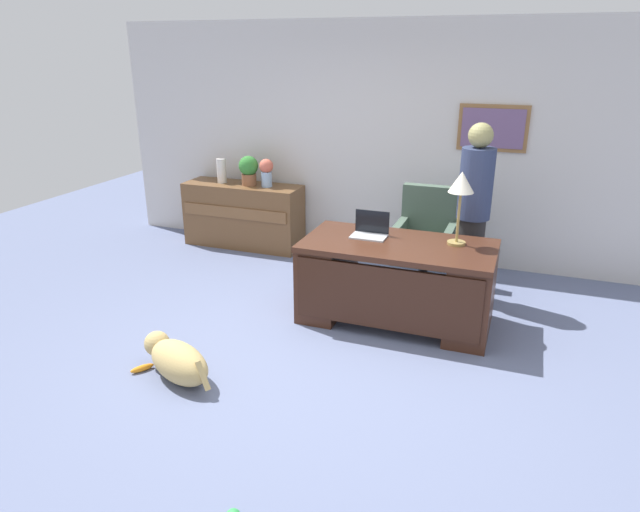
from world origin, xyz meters
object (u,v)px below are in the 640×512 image
Objects in this scene: vase_empty at (221,171)px; person_standing at (473,211)px; potted_plant at (249,169)px; desk_lamp at (461,187)px; armchair at (426,241)px; desk at (396,280)px; vase_with_flowers at (266,171)px; laptop at (370,230)px; credenza at (244,215)px; dog_lying at (177,360)px; dog_toy_bone at (142,368)px.

person_standing is at bearing -11.72° from vase_empty.
potted_plant is at bearing 166.71° from person_standing.
armchair is at bearing 115.65° from desk_lamp.
vase_with_flowers is at bearing 143.81° from desk.
desk_lamp reaches higher than desk.
laptop is at bearing -34.14° from potted_plant.
potted_plant reaches higher than credenza.
laptop is at bearing 58.05° from dog_lying.
vase_with_flowers is 0.94× the size of potted_plant.
desk is 4.72× the size of potted_plant.
desk is 5.01× the size of vase_with_flowers.
desk is at bearing -159.66° from desk_lamp.
armchair is at bearing 153.57° from person_standing.
armchair reaches higher than desk.
desk_lamp reaches higher than dog_lying.
desk is 0.52m from laptop.
laptop is 2.30m from dog_toy_bone.
armchair is 3.04× the size of vase_with_flowers.
vase_empty is (-2.59, 1.44, 0.54)m from desk.
desk is 2.29m from dog_toy_bone.
credenza is 2.00× the size of dog_lying.
laptop is at bearing -32.79° from credenza.
person_standing reaches higher than desk.
person_standing is 2.60m from vase_with_flowers.
vase_with_flowers reaches higher than laptop.
potted_plant is (-0.24, 0.00, 0.01)m from vase_with_flowers.
credenza is at bearing 108.22° from dog_lying.
armchair is (0.08, 1.02, 0.06)m from desk.
person_standing is 5.78× the size of vase_empty.
dog_lying is 3.31m from vase_empty.
desk is at bearing -31.94° from credenza.
desk_lamp reaches higher than laptop.
person_standing reaches higher than vase_with_flowers.
dog_lying is at bearing -118.98° from armchair.
credenza reaches higher than dog_lying.
credenza is 0.62m from vase_empty.
vase_with_flowers is (-2.45, 1.26, -0.29)m from desk_lamp.
armchair is at bearing -9.86° from credenza.
armchair is 3.21× the size of laptop.
laptop is 0.89× the size of potted_plant.
dog_lying is (0.97, -2.96, -0.24)m from credenza.
person_standing is 4.85× the size of potted_plant.
desk_lamp is (0.40, -0.84, 0.80)m from armchair.
vase_with_flowers reaches higher than desk.
vase_empty is 3.26m from dog_toy_bone.
desk is at bearing -36.19° from vase_with_flowers.
desk_lamp is 3.46× the size of dog_toy_bone.
armchair is at bearing 67.12° from laptop.
armchair is 0.59× the size of person_standing.
dog_lying is 2.07m from laptop.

